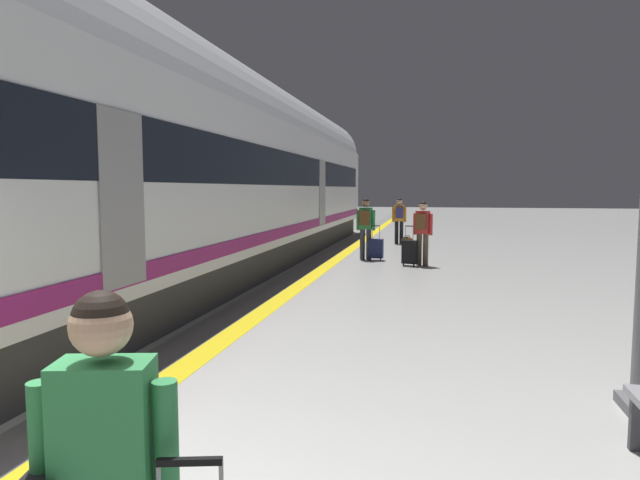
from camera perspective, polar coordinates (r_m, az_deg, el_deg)
safety_line_strip at (r=12.41m, az=-1.18°, el=-4.04°), size 0.36×80.00×0.01m
tactile_edge_band at (r=12.50m, az=-2.85°, el=-3.99°), size 0.71×80.00×0.01m
high_speed_train at (r=11.83m, az=-13.05°, el=7.52°), size 2.94×32.86×4.97m
passenger_near at (r=15.83m, az=4.72°, el=1.74°), size 0.54×0.36×1.75m
suitcase_near at (r=15.74m, az=5.82°, el=-0.88°), size 0.40×0.27×0.99m
passenger_mid at (r=20.49m, az=8.17°, el=2.39°), size 0.52×0.36×1.68m
duffel_bag_mid at (r=20.22m, az=8.98°, el=-0.06°), size 0.44×0.26×0.36m
passenger_far at (r=14.74m, az=10.52°, el=1.28°), size 0.51×0.40×1.70m
suitcase_far at (r=14.69m, az=9.25°, el=-1.23°), size 0.43×0.33×1.06m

